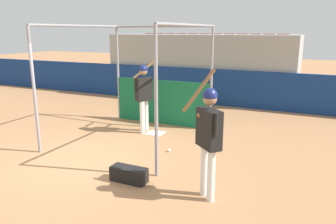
{
  "coord_description": "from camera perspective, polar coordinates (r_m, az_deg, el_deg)",
  "views": [
    {
      "loc": [
        4.48,
        -5.23,
        2.77
      ],
      "look_at": [
        1.57,
        1.06,
        1.04
      ],
      "focal_mm": 35.0,
      "sensor_mm": 36.0,
      "label": 1
    }
  ],
  "objects": [
    {
      "name": "ground_plane",
      "position": [
        7.42,
        -14.74,
        -8.39
      ],
      "size": [
        60.0,
        60.0,
        0.0
      ],
      "primitive_type": "plane",
      "color": "#A8754C"
    },
    {
      "name": "equipment_bag",
      "position": [
        6.3,
        -6.82,
        -10.75
      ],
      "size": [
        0.7,
        0.28,
        0.28
      ],
      "color": "black",
      "rests_on": "ground"
    },
    {
      "name": "bleacher_section",
      "position": [
        13.95,
        6.02,
        7.96
      ],
      "size": [
        7.6,
        2.4,
        2.64
      ],
      "color": "#9E9E99",
      "rests_on": "ground"
    },
    {
      "name": "player_batter",
      "position": [
        8.98,
        -4.23,
        3.57
      ],
      "size": [
        0.6,
        0.94,
        2.01
      ],
      "rotation": [
        0.0,
        0.0,
        1.06
      ],
      "color": "white",
      "rests_on": "ground"
    },
    {
      "name": "batting_cage",
      "position": [
        9.19,
        -2.91,
        4.62
      ],
      "size": [
        3.13,
        3.46,
        2.92
      ],
      "color": "gray",
      "rests_on": "ground"
    },
    {
      "name": "player_waiting",
      "position": [
        5.36,
        7.06,
        -3.49
      ],
      "size": [
        0.8,
        0.64,
        2.17
      ],
      "rotation": [
        0.0,
        0.0,
        2.42
      ],
      "color": "white",
      "rests_on": "ground"
    },
    {
      "name": "baseball",
      "position": [
        7.73,
        0.17,
        -6.68
      ],
      "size": [
        0.07,
        0.07,
        0.07
      ],
      "color": "white",
      "rests_on": "ground"
    },
    {
      "name": "home_plate",
      "position": [
        9.09,
        -2.18,
        -3.69
      ],
      "size": [
        0.44,
        0.44,
        0.02
      ],
      "color": "white",
      "rests_on": "ground"
    },
    {
      "name": "outfield_wall",
      "position": [
        12.86,
        4.12,
        4.62
      ],
      "size": [
        24.0,
        0.12,
        1.36
      ],
      "color": "navy",
      "rests_on": "ground"
    }
  ]
}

